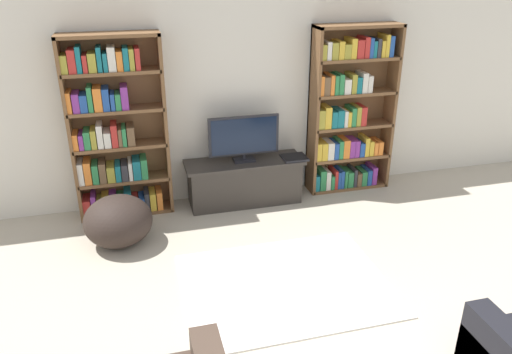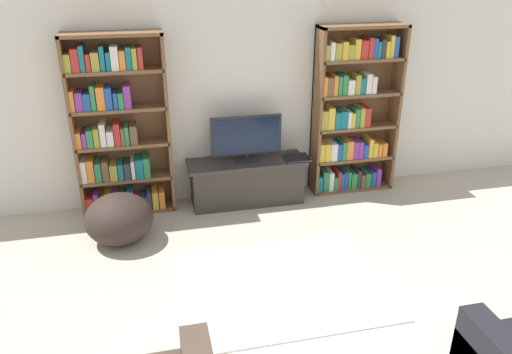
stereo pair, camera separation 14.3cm
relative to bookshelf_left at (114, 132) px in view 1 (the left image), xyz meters
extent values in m
cube|color=silver|center=(1.29, 0.18, 0.34)|extent=(8.80, 0.06, 2.60)
cube|color=brown|center=(-0.44, -0.02, 0.04)|extent=(0.04, 0.30, 2.00)
cube|color=brown|center=(0.54, -0.02, 0.04)|extent=(0.04, 0.30, 2.00)
cube|color=brown|center=(0.05, 0.11, 0.04)|extent=(1.02, 0.04, 2.00)
cube|color=brown|center=(0.05, -0.02, 1.02)|extent=(1.02, 0.30, 0.04)
cube|color=brown|center=(0.05, -0.02, -0.94)|extent=(0.98, 0.30, 0.04)
cube|color=#B72D28|center=(-0.38, -0.04, -0.82)|extent=(0.08, 0.24, 0.21)
cube|color=#7F338C|center=(-0.31, -0.04, -0.80)|extent=(0.05, 0.24, 0.25)
cube|color=#9E9333|center=(-0.25, -0.04, -0.83)|extent=(0.05, 0.24, 0.18)
cube|color=gold|center=(-0.18, -0.04, -0.82)|extent=(0.08, 0.24, 0.22)
cube|color=#7F338C|center=(-0.10, -0.04, -0.81)|extent=(0.07, 0.24, 0.22)
cube|color=#2D7F47|center=(-0.02, -0.04, -0.82)|extent=(0.07, 0.24, 0.20)
cube|color=#196B75|center=(0.06, -0.04, -0.80)|extent=(0.08, 0.24, 0.25)
cube|color=#B72D28|center=(0.14, -0.04, -0.84)|extent=(0.06, 0.24, 0.16)
cube|color=#234C99|center=(0.21, -0.04, -0.84)|extent=(0.06, 0.24, 0.16)
cube|color=#333338|center=(0.27, -0.04, -0.82)|extent=(0.05, 0.24, 0.22)
cube|color=gold|center=(0.34, -0.04, -0.82)|extent=(0.07, 0.24, 0.20)
cube|color=orange|center=(0.41, -0.04, -0.82)|extent=(0.06, 0.24, 0.21)
cube|color=brown|center=(0.05, -0.02, -0.54)|extent=(0.98, 0.30, 0.04)
cube|color=silver|center=(-0.39, -0.04, -0.40)|extent=(0.06, 0.24, 0.25)
cube|color=orange|center=(-0.32, -0.04, -0.40)|extent=(0.07, 0.24, 0.25)
cube|color=#2D7F47|center=(-0.24, -0.04, -0.42)|extent=(0.06, 0.24, 0.21)
cube|color=brown|center=(-0.17, -0.04, -0.41)|extent=(0.07, 0.24, 0.23)
cube|color=#9E9333|center=(-0.08, -0.04, -0.44)|extent=(0.08, 0.24, 0.18)
cube|color=#196B75|center=(-0.01, -0.04, -0.43)|extent=(0.06, 0.24, 0.18)
cube|color=#333338|center=(0.06, -0.04, -0.43)|extent=(0.07, 0.24, 0.19)
cube|color=silver|center=(0.13, -0.04, -0.42)|extent=(0.04, 0.24, 0.20)
cube|color=#196B75|center=(0.19, -0.04, -0.41)|extent=(0.08, 0.24, 0.22)
cube|color=#2D7F47|center=(0.27, -0.04, -0.41)|extent=(0.07, 0.24, 0.23)
cube|color=brown|center=(0.05, -0.02, -0.14)|extent=(0.98, 0.30, 0.04)
cube|color=orange|center=(-0.40, -0.04, -0.04)|extent=(0.05, 0.24, 0.17)
cube|color=#7F338C|center=(-0.34, -0.04, -0.04)|extent=(0.05, 0.24, 0.16)
cube|color=#2D7F47|center=(-0.28, -0.04, -0.03)|extent=(0.06, 0.24, 0.19)
cube|color=#9E9333|center=(-0.21, -0.04, -0.02)|extent=(0.06, 0.24, 0.20)
cube|color=silver|center=(-0.15, -0.04, 0.00)|extent=(0.06, 0.24, 0.25)
cube|color=silver|center=(-0.07, -0.04, -0.04)|extent=(0.07, 0.24, 0.16)
cube|color=#B72D28|center=(0.00, -0.04, 0.00)|extent=(0.06, 0.24, 0.24)
cube|color=brown|center=(0.06, -0.04, -0.03)|extent=(0.04, 0.24, 0.19)
cube|color=#2D7F47|center=(0.10, -0.04, -0.02)|extent=(0.04, 0.24, 0.20)
cube|color=brown|center=(0.17, -0.04, -0.02)|extent=(0.08, 0.24, 0.21)
cube|color=brown|center=(0.05, -0.02, 0.26)|extent=(0.98, 0.30, 0.04)
cube|color=orange|center=(-0.40, -0.04, 0.38)|extent=(0.04, 0.24, 0.21)
cube|color=#7F338C|center=(-0.33, -0.04, 0.37)|extent=(0.07, 0.24, 0.20)
cube|color=#234C99|center=(-0.26, -0.04, 0.37)|extent=(0.07, 0.24, 0.18)
cube|color=#2D7F47|center=(-0.19, -0.04, 0.40)|extent=(0.05, 0.24, 0.26)
cube|color=orange|center=(-0.12, -0.04, 0.40)|extent=(0.08, 0.24, 0.24)
cube|color=#234C99|center=(-0.04, -0.04, 0.39)|extent=(0.07, 0.24, 0.23)
cube|color=#234C99|center=(0.02, -0.04, 0.36)|extent=(0.04, 0.24, 0.17)
cube|color=#2D7F47|center=(0.08, -0.04, 0.36)|extent=(0.05, 0.24, 0.17)
cube|color=#7F338C|center=(0.15, -0.04, 0.40)|extent=(0.07, 0.24, 0.24)
cube|color=brown|center=(0.05, -0.02, 0.66)|extent=(0.98, 0.30, 0.04)
cube|color=#9E9333|center=(-0.39, -0.04, 0.77)|extent=(0.07, 0.24, 0.18)
cube|color=#B72D28|center=(-0.31, -0.04, 0.79)|extent=(0.07, 0.24, 0.23)
cube|color=#196B75|center=(-0.25, -0.04, 0.80)|extent=(0.05, 0.24, 0.26)
cube|color=#B72D28|center=(-0.19, -0.04, 0.76)|extent=(0.04, 0.24, 0.17)
cube|color=#9E9333|center=(-0.13, -0.04, 0.77)|extent=(0.08, 0.24, 0.19)
cube|color=#196B75|center=(-0.06, -0.04, 0.80)|extent=(0.05, 0.24, 0.24)
cube|color=#196B75|center=(0.00, -0.04, 0.77)|extent=(0.04, 0.24, 0.18)
cube|color=silver|center=(0.06, -0.04, 0.80)|extent=(0.08, 0.24, 0.24)
cube|color=orange|center=(0.14, -0.04, 0.77)|extent=(0.06, 0.24, 0.20)
cube|color=#196B75|center=(0.20, -0.04, 0.79)|extent=(0.05, 0.24, 0.23)
cube|color=#9E9333|center=(0.26, -0.04, 0.78)|extent=(0.05, 0.24, 0.21)
cube|color=#B72D28|center=(0.31, -0.04, 0.79)|extent=(0.05, 0.24, 0.22)
cube|color=brown|center=(2.27, -0.02, 0.04)|extent=(0.04, 0.30, 2.00)
cube|color=brown|center=(3.25, -0.02, 0.04)|extent=(0.04, 0.30, 2.00)
cube|color=brown|center=(2.76, 0.11, 0.04)|extent=(1.02, 0.04, 2.00)
cube|color=brown|center=(2.76, -0.02, 1.02)|extent=(1.02, 0.30, 0.04)
cube|color=brown|center=(2.76, -0.02, -0.94)|extent=(0.98, 0.30, 0.04)
cube|color=#196B75|center=(2.32, -0.04, -0.82)|extent=(0.06, 0.24, 0.20)
cube|color=#2D7F47|center=(2.39, -0.04, -0.79)|extent=(0.07, 0.24, 0.26)
cube|color=silver|center=(2.46, -0.04, -0.80)|extent=(0.06, 0.24, 0.24)
cube|color=#2D7F47|center=(2.52, -0.04, -0.84)|extent=(0.05, 0.24, 0.17)
cube|color=#B72D28|center=(2.57, -0.04, -0.80)|extent=(0.04, 0.24, 0.24)
cube|color=#234C99|center=(2.61, -0.04, -0.82)|extent=(0.04, 0.24, 0.22)
cube|color=#234C99|center=(2.65, -0.04, -0.81)|extent=(0.04, 0.24, 0.23)
cube|color=#2D7F47|center=(2.70, -0.04, -0.81)|extent=(0.04, 0.24, 0.22)
cube|color=#2D7F47|center=(2.76, -0.04, -0.82)|extent=(0.07, 0.24, 0.20)
cube|color=#333338|center=(2.82, -0.04, -0.81)|extent=(0.04, 0.24, 0.23)
cube|color=brown|center=(2.88, -0.04, -0.84)|extent=(0.06, 0.24, 0.17)
cube|color=#2D7F47|center=(2.95, -0.04, -0.83)|extent=(0.07, 0.24, 0.19)
cube|color=#234C99|center=(3.02, -0.04, -0.82)|extent=(0.06, 0.24, 0.20)
cube|color=#7F338C|center=(3.09, -0.04, -0.81)|extent=(0.06, 0.24, 0.23)
cube|color=brown|center=(2.76, -0.02, -0.54)|extent=(0.98, 0.30, 0.04)
cube|color=gold|center=(2.32, -0.04, -0.41)|extent=(0.06, 0.24, 0.22)
cube|color=gold|center=(2.39, -0.04, -0.41)|extent=(0.07, 0.24, 0.22)
cube|color=silver|center=(2.47, -0.04, -0.42)|extent=(0.08, 0.24, 0.21)
cube|color=#234C99|center=(2.54, -0.04, -0.42)|extent=(0.05, 0.24, 0.20)
cube|color=#2D7F47|center=(2.60, -0.04, -0.41)|extent=(0.05, 0.24, 0.23)
cube|color=orange|center=(2.67, -0.04, -0.41)|extent=(0.08, 0.24, 0.23)
cube|color=#7F338C|center=(2.75, -0.04, -0.42)|extent=(0.06, 0.24, 0.21)
cube|color=#7F338C|center=(2.81, -0.04, -0.42)|extent=(0.06, 0.24, 0.21)
cube|color=#234C99|center=(2.88, -0.04, -0.44)|extent=(0.06, 0.24, 0.17)
cube|color=gold|center=(2.94, -0.04, -0.41)|extent=(0.05, 0.24, 0.23)
cube|color=gold|center=(3.00, -0.04, -0.43)|extent=(0.06, 0.24, 0.18)
cube|color=orange|center=(3.07, -0.04, -0.44)|extent=(0.05, 0.24, 0.16)
cube|color=orange|center=(3.13, -0.04, -0.44)|extent=(0.06, 0.24, 0.17)
cube|color=brown|center=(2.76, -0.02, -0.14)|extent=(0.98, 0.30, 0.04)
cube|color=#9E9333|center=(2.33, -0.04, -0.01)|extent=(0.08, 0.24, 0.23)
cube|color=gold|center=(2.41, -0.04, 0.01)|extent=(0.08, 0.24, 0.26)
cube|color=#196B75|center=(2.49, -0.04, -0.02)|extent=(0.07, 0.24, 0.20)
cube|color=#196B75|center=(2.57, -0.04, -0.02)|extent=(0.08, 0.24, 0.21)
cube|color=silver|center=(2.63, -0.04, -0.03)|extent=(0.04, 0.24, 0.20)
cube|color=gold|center=(2.68, -0.04, -0.03)|extent=(0.04, 0.24, 0.18)
cube|color=#2D7F47|center=(2.73, -0.04, -0.01)|extent=(0.06, 0.24, 0.22)
cube|color=#9E9333|center=(2.80, -0.04, -0.01)|extent=(0.06, 0.24, 0.23)
cube|color=#B72D28|center=(2.86, -0.04, -0.01)|extent=(0.07, 0.24, 0.23)
cube|color=brown|center=(2.76, -0.02, 0.26)|extent=(0.98, 0.30, 0.04)
cube|color=orange|center=(2.31, -0.04, 0.39)|extent=(0.05, 0.24, 0.22)
cube|color=brown|center=(2.37, -0.04, 0.38)|extent=(0.07, 0.24, 0.21)
cube|color=orange|center=(2.44, -0.04, 0.39)|extent=(0.05, 0.24, 0.23)
cube|color=#2D7F47|center=(2.49, -0.04, 0.39)|extent=(0.04, 0.24, 0.22)
cube|color=#2D7F47|center=(2.55, -0.04, 0.39)|extent=(0.06, 0.24, 0.23)
cube|color=silver|center=(2.62, -0.04, 0.36)|extent=(0.08, 0.24, 0.17)
cube|color=#9E9333|center=(2.70, -0.04, 0.39)|extent=(0.06, 0.24, 0.22)
cube|color=#196B75|center=(2.77, -0.04, 0.37)|extent=(0.06, 0.24, 0.19)
cube|color=silver|center=(2.84, -0.04, 0.39)|extent=(0.07, 0.24, 0.23)
cube|color=silver|center=(2.91, -0.04, 0.37)|extent=(0.06, 0.24, 0.20)
cube|color=brown|center=(2.76, -0.02, 0.66)|extent=(0.98, 0.30, 0.04)
cube|color=#9E9333|center=(2.32, -0.04, 0.76)|extent=(0.06, 0.24, 0.17)
cube|color=silver|center=(2.37, -0.04, 0.78)|extent=(0.05, 0.24, 0.20)
cube|color=#9E9333|center=(2.44, -0.04, 0.77)|extent=(0.07, 0.24, 0.19)
cube|color=gold|center=(2.52, -0.04, 0.78)|extent=(0.06, 0.24, 0.20)
cube|color=#9E9333|center=(2.59, -0.04, 0.76)|extent=(0.08, 0.24, 0.16)
cube|color=gold|center=(2.67, -0.04, 0.79)|extent=(0.06, 0.24, 0.22)
cube|color=#B72D28|center=(2.75, -0.04, 0.78)|extent=(0.08, 0.24, 0.21)
cube|color=#B72D28|center=(2.83, -0.04, 0.79)|extent=(0.06, 0.24, 0.23)
cube|color=#234C99|center=(2.88, -0.04, 0.79)|extent=(0.04, 0.24, 0.22)
cube|color=#196B75|center=(2.93, -0.04, 0.77)|extent=(0.04, 0.24, 0.19)
cube|color=#333338|center=(2.97, -0.04, 0.78)|extent=(0.04, 0.24, 0.21)
cube|color=gold|center=(3.03, -0.04, 0.77)|extent=(0.04, 0.24, 0.19)
cube|color=gold|center=(3.08, -0.04, 0.80)|extent=(0.04, 0.24, 0.25)
cube|color=#234C99|center=(3.13, -0.04, 0.79)|extent=(0.05, 0.24, 0.23)
cube|color=#332D28|center=(1.41, -0.11, -0.72)|extent=(1.29, 0.43, 0.49)
cube|color=#332D28|center=(1.41, -0.11, -0.45)|extent=(1.37, 0.46, 0.04)
cube|color=black|center=(1.41, -0.10, -0.42)|extent=(0.24, 0.16, 0.03)
cylinder|color=black|center=(1.41, -0.10, -0.38)|extent=(0.04, 0.04, 0.05)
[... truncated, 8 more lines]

